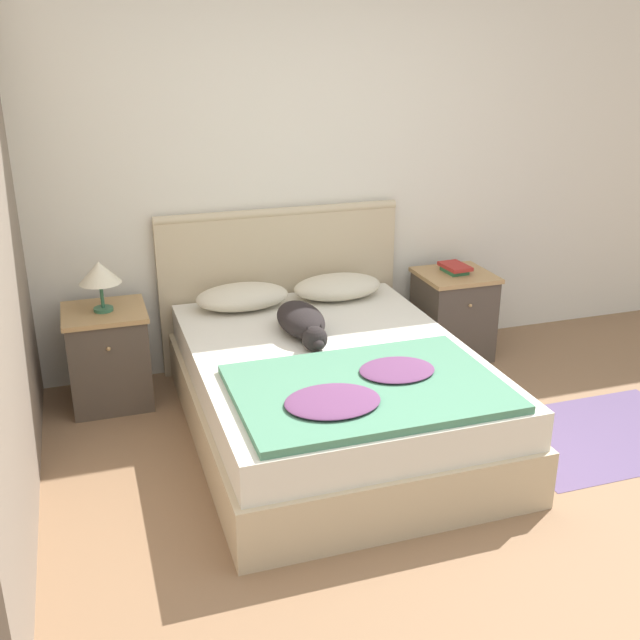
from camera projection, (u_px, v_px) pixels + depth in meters
name	position (u px, v px, depth m)	size (l,w,h in m)	color
ground_plane	(438.00, 538.00, 3.28)	(16.00, 16.00, 0.00)	#896647
wall_back	(297.00, 168.00, 4.71)	(9.00, 0.06, 2.55)	silver
bed	(331.00, 393.00, 4.07)	(1.49, 2.01, 0.49)	#C6B28E
headboard	(281.00, 284.00, 4.87)	(1.57, 0.06, 1.05)	#C6B28E
nightstand_left	(109.00, 356.00, 4.39)	(0.47, 0.46, 0.59)	#4C4238
nightstand_right	(453.00, 314.00, 5.05)	(0.47, 0.46, 0.59)	#4C4238
pillow_left	(242.00, 297.00, 4.56)	(0.57, 0.34, 0.15)	beige
pillow_right	(338.00, 287.00, 4.74)	(0.57, 0.34, 0.15)	beige
quilt	(366.00, 388.00, 3.51)	(1.25, 0.87, 0.07)	#4C8466
dog	(302.00, 322.00, 4.16)	(0.25, 0.65, 0.16)	black
book_stack	(455.00, 268.00, 4.95)	(0.16, 0.23, 0.05)	#337547
table_lamp	(100.00, 274.00, 4.20)	(0.24, 0.24, 0.29)	#336B4C
rug	(602.00, 435.00, 4.12)	(1.13, 0.81, 0.00)	#604C75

